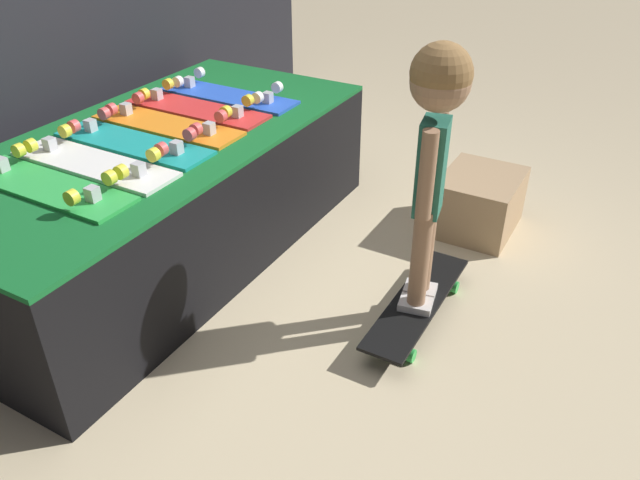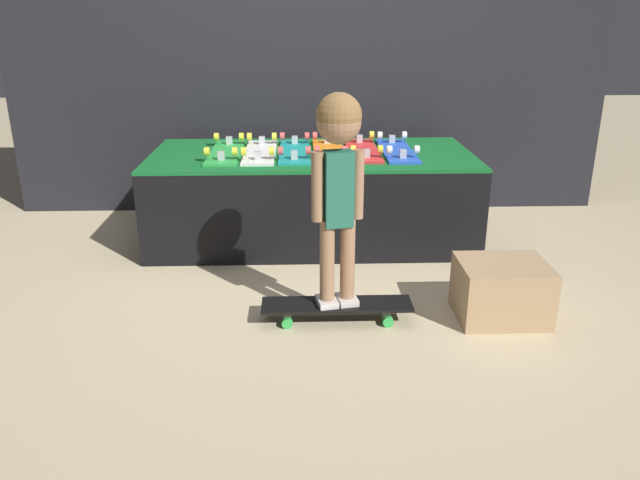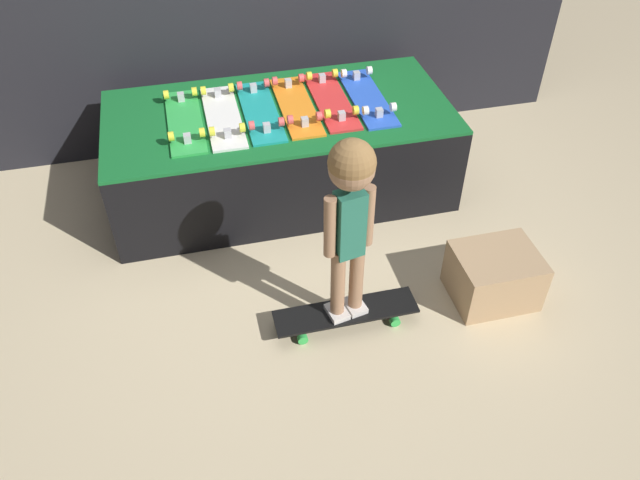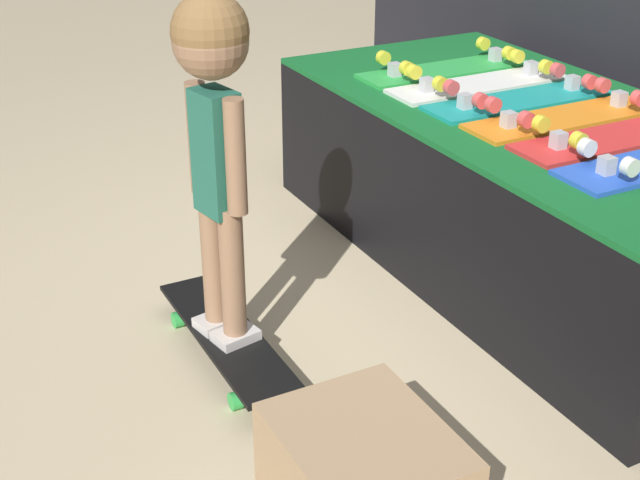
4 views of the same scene
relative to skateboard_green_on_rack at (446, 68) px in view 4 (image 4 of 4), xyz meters
name	(u,v)px [view 4 (image 4 of 4)]	position (x,y,z in m)	size (l,w,h in m)	color
ground_plane	(387,296)	(0.56, -0.58, -0.59)	(16.00, 16.00, 0.00)	beige
display_rack	(531,188)	(0.56, 0.01, -0.31)	(2.07, 0.99, 0.58)	black
skateboard_green_on_rack	(446,68)	(0.00, 0.00, 0.00)	(0.20, 0.72, 0.09)	green
skateboard_white_on_rack	(480,82)	(0.22, 0.00, 0.00)	(0.20, 0.72, 0.09)	white
skateboard_teal_on_rack	(520,98)	(0.44, 0.01, 0.00)	(0.20, 0.72, 0.09)	teal
skateboard_orange_on_rack	(565,115)	(0.67, 0.02, 0.00)	(0.20, 0.72, 0.09)	orange
skateboard_red_on_rack	(616,135)	(0.89, 0.03, 0.00)	(0.20, 0.72, 0.09)	red
skateboard_on_floor	(227,338)	(0.65, -1.21, -0.52)	(0.74, 0.18, 0.09)	black
child	(214,107)	(0.65, -1.21, 0.21)	(0.24, 0.21, 1.02)	silver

